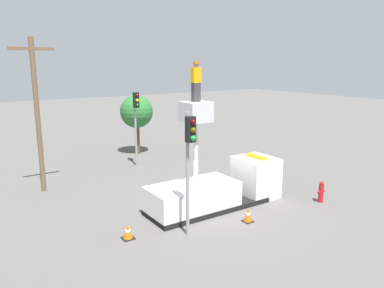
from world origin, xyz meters
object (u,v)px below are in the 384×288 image
at_px(traffic_cone_curbside, 248,215).
at_px(tree_left_bg, 137,112).
at_px(utility_pole, 37,111).
at_px(bucket_truck, 217,188).
at_px(worker, 196,82).
at_px(traffic_light_across, 136,113).
at_px(traffic_cone_rear, 128,232).
at_px(fire_hydrant, 321,192).
at_px(traffic_light_pole, 190,150).

xyz_separation_m(traffic_cone_curbside, tree_left_bg, (1.53, 14.32, 2.92)).
bearing_deg(utility_pole, bucket_truck, -47.34).
xyz_separation_m(worker, utility_pole, (-5.30, 7.10, -1.67)).
relative_size(traffic_light_across, utility_pole, 0.63).
xyz_separation_m(worker, traffic_light_across, (1.20, 8.78, -2.44)).
relative_size(bucket_truck, traffic_cone_rear, 11.38).
bearing_deg(bucket_truck, worker, 180.00).
height_order(bucket_truck, fire_hydrant, bucket_truck).
height_order(traffic_cone_curbside, tree_left_bg, tree_left_bg).
bearing_deg(bucket_truck, fire_hydrant, -27.90).
xyz_separation_m(traffic_light_pole, utility_pole, (-3.66, 9.06, 0.83)).
relative_size(traffic_light_across, traffic_cone_curbside, 7.63).
bearing_deg(tree_left_bg, traffic_light_across, -115.94).
bearing_deg(traffic_cone_curbside, fire_hydrant, -3.20).
bearing_deg(bucket_truck, tree_left_bg, 82.61).
relative_size(fire_hydrant, tree_left_bg, 0.24).
bearing_deg(fire_hydrant, traffic_cone_rear, 170.04).
relative_size(traffic_light_pole, traffic_cone_curbside, 7.51).
distance_m(fire_hydrant, traffic_cone_curbside, 4.71).
relative_size(traffic_light_across, traffic_cone_rear, 8.32).
xyz_separation_m(bucket_truck, tree_left_bg, (1.57, 12.08, 2.29)).
xyz_separation_m(traffic_light_across, tree_left_bg, (1.61, 3.31, -0.42)).
xyz_separation_m(bucket_truck, worker, (-1.24, 0.00, 5.15)).
distance_m(traffic_cone_curbside, utility_pole, 12.14).
bearing_deg(worker, tree_left_bg, 76.91).
distance_m(worker, traffic_cone_curbside, 6.33).
bearing_deg(traffic_cone_rear, traffic_light_pole, -28.14).
xyz_separation_m(worker, traffic_light_pole, (-1.64, -1.96, -2.50)).
bearing_deg(fire_hydrant, worker, 157.25).
distance_m(bucket_truck, traffic_light_pole, 4.38).
xyz_separation_m(tree_left_bg, utility_pole, (-8.11, -4.98, 1.19)).
xyz_separation_m(fire_hydrant, utility_pole, (-11.27, 9.60, 3.89)).
relative_size(traffic_cone_curbside, utility_pole, 0.08).
bearing_deg(fire_hydrant, tree_left_bg, 102.24).
bearing_deg(traffic_light_across, tree_left_bg, 64.06).
relative_size(tree_left_bg, utility_pole, 0.55).
distance_m(worker, traffic_light_across, 9.19).
bearing_deg(traffic_cone_curbside, traffic_light_pole, 174.45).
xyz_separation_m(traffic_cone_rear, tree_left_bg, (6.65, 12.86, 2.95)).
height_order(fire_hydrant, utility_pole, utility_pole).
distance_m(traffic_cone_rear, utility_pole, 9.02).
height_order(traffic_light_pole, utility_pole, utility_pole).
xyz_separation_m(bucket_truck, traffic_cone_rear, (-5.08, -0.78, -0.66)).
height_order(worker, traffic_light_across, worker).
relative_size(bucket_truck, traffic_light_across, 1.37).
bearing_deg(traffic_cone_curbside, bucket_truck, 90.87).
relative_size(traffic_light_pole, fire_hydrant, 4.64).
relative_size(traffic_light_pole, tree_left_bg, 1.12).
bearing_deg(worker, traffic_light_across, 82.20).
distance_m(traffic_light_across, fire_hydrant, 12.64).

